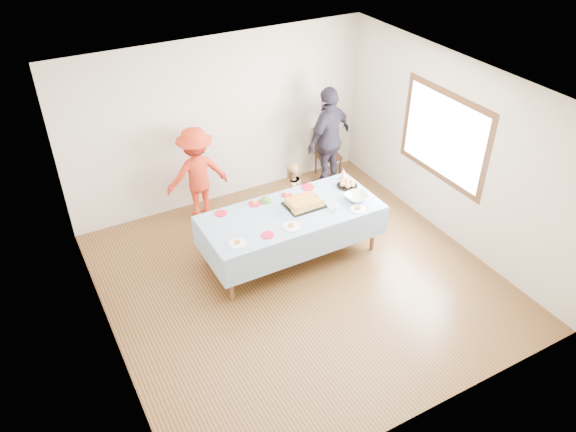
# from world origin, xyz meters

# --- Properties ---
(ground) EXTENTS (5.00, 5.00, 0.00)m
(ground) POSITION_xyz_m (0.00, 0.00, 0.00)
(ground) COLOR #4D2916
(ground) RESTS_ON ground
(room_walls) EXTENTS (5.04, 5.04, 2.72)m
(room_walls) POSITION_xyz_m (0.05, 0.00, 1.77)
(room_walls) COLOR beige
(room_walls) RESTS_ON ground
(party_table) EXTENTS (2.50, 1.10, 0.78)m
(party_table) POSITION_xyz_m (0.15, 0.50, 0.72)
(party_table) COLOR brown
(party_table) RESTS_ON ground
(birthday_cake) EXTENTS (0.53, 0.41, 0.09)m
(birthday_cake) POSITION_xyz_m (0.38, 0.54, 0.82)
(birthday_cake) COLOR black
(birthday_cake) RESTS_ON party_table
(rolls_tray) EXTENTS (0.31, 0.31, 0.09)m
(rolls_tray) POSITION_xyz_m (1.20, 0.69, 0.82)
(rolls_tray) COLOR black
(rolls_tray) RESTS_ON party_table
(punch_bowl) EXTENTS (0.32, 0.32, 0.08)m
(punch_bowl) POSITION_xyz_m (1.11, 0.32, 0.82)
(punch_bowl) COLOR silver
(punch_bowl) RESTS_ON party_table
(party_hat) EXTENTS (0.11, 0.11, 0.18)m
(party_hat) POSITION_xyz_m (1.27, 0.91, 0.87)
(party_hat) COLOR white
(party_hat) RESTS_ON party_table
(fork_pile) EXTENTS (0.24, 0.18, 0.07)m
(fork_pile) POSITION_xyz_m (0.70, 0.27, 0.81)
(fork_pile) COLOR white
(fork_pile) RESTS_ON party_table
(plate_red_far_a) EXTENTS (0.17, 0.17, 0.01)m
(plate_red_far_a) POSITION_xyz_m (-0.72, 0.92, 0.79)
(plate_red_far_a) COLOR red
(plate_red_far_a) RESTS_ON party_table
(plate_red_far_b) EXTENTS (0.19, 0.19, 0.01)m
(plate_red_far_b) POSITION_xyz_m (-0.20, 0.92, 0.79)
(plate_red_far_b) COLOR red
(plate_red_far_b) RESTS_ON party_table
(plate_red_far_c) EXTENTS (0.16, 0.16, 0.01)m
(plate_red_far_c) POSITION_xyz_m (0.30, 0.89, 0.79)
(plate_red_far_c) COLOR red
(plate_red_far_c) RESTS_ON party_table
(plate_red_far_d) EXTENTS (0.19, 0.19, 0.01)m
(plate_red_far_d) POSITION_xyz_m (0.67, 0.94, 0.79)
(plate_red_far_d) COLOR red
(plate_red_far_d) RESTS_ON party_table
(plate_red_near) EXTENTS (0.17, 0.17, 0.01)m
(plate_red_near) POSITION_xyz_m (-0.39, 0.16, 0.79)
(plate_red_near) COLOR red
(plate_red_near) RESTS_ON party_table
(plate_white_left) EXTENTS (0.23, 0.23, 0.01)m
(plate_white_left) POSITION_xyz_m (-0.80, 0.18, 0.79)
(plate_white_left) COLOR white
(plate_white_left) RESTS_ON party_table
(plate_white_mid) EXTENTS (0.24, 0.24, 0.01)m
(plate_white_mid) POSITION_xyz_m (-0.03, 0.18, 0.79)
(plate_white_mid) COLOR white
(plate_white_mid) RESTS_ON party_table
(plate_white_right) EXTENTS (0.22, 0.22, 0.01)m
(plate_white_right) POSITION_xyz_m (0.98, 0.10, 0.79)
(plate_white_right) COLOR white
(plate_white_right) RESTS_ON party_table
(dining_chair) EXTENTS (0.45, 0.45, 0.89)m
(dining_chair) POSITION_xyz_m (1.85, 2.27, 0.49)
(dining_chair) COLOR black
(dining_chair) RESTS_ON ground
(toddler_left) EXTENTS (0.32, 0.23, 0.80)m
(toddler_left) POSITION_xyz_m (-0.04, 0.96, 0.40)
(toddler_left) COLOR red
(toddler_left) RESTS_ON ground
(toddler_mid) EXTENTS (0.47, 0.37, 0.83)m
(toddler_mid) POSITION_xyz_m (-0.03, 0.90, 0.42)
(toddler_mid) COLOR #407326
(toddler_mid) RESTS_ON ground
(toddler_right) EXTENTS (0.54, 0.47, 0.94)m
(toddler_right) POSITION_xyz_m (0.65, 1.40, 0.47)
(toddler_right) COLOR tan
(toddler_right) RESTS_ON ground
(adult_left) EXTENTS (1.00, 0.61, 1.51)m
(adult_left) POSITION_xyz_m (-0.59, 2.13, 0.76)
(adult_left) COLOR red
(adult_left) RESTS_ON ground
(adult_right) EXTENTS (1.14, 0.80, 1.80)m
(adult_right) POSITION_xyz_m (1.66, 1.93, 0.90)
(adult_right) COLOR #282431
(adult_right) RESTS_ON ground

